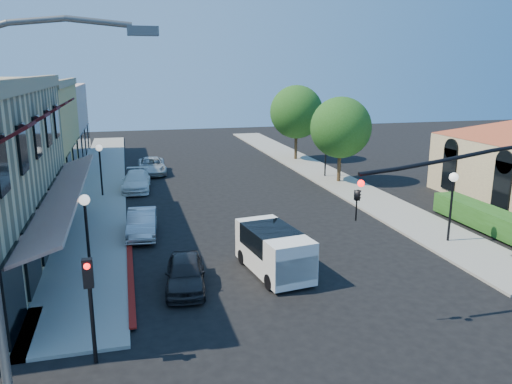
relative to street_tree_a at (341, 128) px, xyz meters
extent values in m
plane|color=black|center=(-8.80, -22.00, -4.19)|extent=(120.00, 120.00, 0.00)
cube|color=gray|center=(-17.55, 5.00, -4.13)|extent=(3.50, 50.00, 0.12)
cube|color=gray|center=(-0.05, 5.00, -4.13)|extent=(3.50, 50.00, 0.12)
cube|color=maroon|center=(-15.70, -14.00, -4.19)|extent=(0.25, 10.00, 0.06)
cube|color=tan|center=(-19.45, -11.00, 3.61)|extent=(0.50, 18.20, 0.60)
cube|color=#561416|center=(-18.40, -11.00, -1.14)|extent=(1.75, 17.00, 0.67)
cube|color=#410D10|center=(-18.75, -18.00, 2.36)|extent=(1.02, 1.50, 0.60)
cube|color=#410D10|center=(-18.75, -14.60, 2.36)|extent=(1.02, 1.50, 0.60)
cube|color=#410D10|center=(-18.75, -11.20, 2.36)|extent=(1.02, 1.50, 0.60)
cube|color=#410D10|center=(-18.75, -7.80, 2.36)|extent=(1.02, 1.50, 0.60)
cube|color=#410D10|center=(-18.75, -4.40, 2.36)|extent=(1.02, 1.50, 0.60)
cube|color=black|center=(-19.25, -18.50, -2.59)|extent=(0.12, 2.60, 2.60)
cube|color=black|center=(-19.25, -15.10, -2.59)|extent=(0.12, 2.60, 2.60)
cube|color=black|center=(-19.25, -11.70, -2.59)|extent=(0.12, 2.60, 2.60)
cube|color=black|center=(-19.25, -8.30, -2.59)|extent=(0.12, 2.60, 2.60)
cube|color=black|center=(-19.25, -4.90, -2.59)|extent=(0.12, 2.60, 2.60)
cube|color=beige|center=(-24.30, 16.00, -0.69)|extent=(10.00, 12.00, 7.00)
cube|color=black|center=(5.65, -10.50, -2.39)|extent=(0.12, 1.40, 2.80)
cube|color=black|center=(5.65, -5.50, -2.39)|extent=(0.12, 1.40, 2.80)
cube|color=#225117|center=(2.90, -13.00, -4.19)|extent=(1.40, 8.00, 1.10)
cylinder|color=#3A2717|center=(0.00, 0.00, -3.14)|extent=(0.28, 0.28, 2.10)
sphere|color=#225117|center=(0.00, 0.00, 0.01)|extent=(4.56, 4.56, 4.56)
cylinder|color=#3A2717|center=(0.00, 10.00, -3.06)|extent=(0.28, 0.28, 2.27)
sphere|color=#225117|center=(0.00, 10.00, 0.36)|extent=(4.94, 4.94, 4.94)
cylinder|color=black|center=(-4.70, -20.50, 1.41)|extent=(7.80, 0.14, 0.14)
imported|color=black|center=(-8.60, -20.50, 0.51)|extent=(0.20, 0.16, 1.00)
sphere|color=#FF0C0C|center=(-8.60, -20.68, 0.81)|extent=(0.22, 0.22, 0.22)
cylinder|color=black|center=(-16.80, -20.50, -2.69)|extent=(0.12, 0.12, 3.00)
cube|color=black|center=(-16.80, -20.65, -1.29)|extent=(0.28, 0.22, 0.85)
sphere|color=#FF0C0C|center=(-16.80, -20.77, -1.04)|extent=(0.18, 0.18, 0.18)
cylinder|color=#595B5E|center=(-16.80, -24.00, 5.06)|extent=(3.00, 0.12, 0.12)
cube|color=#595B5E|center=(-15.10, -24.00, 4.96)|extent=(0.60, 0.25, 0.18)
cylinder|color=black|center=(-17.30, -14.00, -2.59)|extent=(0.12, 0.12, 3.20)
sphere|color=white|center=(-17.30, -14.00, -0.84)|extent=(0.44, 0.44, 0.44)
cylinder|color=black|center=(-17.30, 0.00, -2.59)|extent=(0.12, 0.12, 3.20)
sphere|color=white|center=(-17.30, 0.00, -0.84)|extent=(0.44, 0.44, 0.44)
cylinder|color=black|center=(-0.30, -14.00, -2.59)|extent=(0.12, 0.12, 3.20)
sphere|color=white|center=(-0.30, -14.00, -0.84)|extent=(0.44, 0.44, 0.44)
cylinder|color=black|center=(-0.30, 2.00, -2.59)|extent=(0.12, 0.12, 3.20)
sphere|color=white|center=(-0.30, 2.00, -0.84)|extent=(0.44, 0.44, 0.44)
cube|color=white|center=(-9.80, -15.42, -3.17)|extent=(2.44, 4.52, 1.76)
cube|color=white|center=(-9.54, -17.26, -3.27)|extent=(1.87, 0.83, 0.98)
cube|color=black|center=(-9.59, -16.92, -2.78)|extent=(1.66, 0.33, 0.88)
cube|color=black|center=(-9.84, -15.13, -2.73)|extent=(2.21, 2.78, 0.88)
cylinder|color=black|center=(-10.42, -16.99, -3.87)|extent=(0.33, 0.67, 0.65)
cylinder|color=black|center=(-10.83, -14.08, -3.87)|extent=(0.33, 0.67, 0.65)
cylinder|color=black|center=(-8.77, -16.76, -3.87)|extent=(0.33, 0.67, 0.65)
cylinder|color=black|center=(-9.18, -13.85, -3.87)|extent=(0.33, 0.67, 0.65)
imported|color=black|center=(-13.60, -16.00, -3.55)|extent=(1.96, 3.93, 1.28)
imported|color=silver|center=(-15.00, -9.00, -3.52)|extent=(1.74, 4.19, 1.35)
imported|color=white|center=(-15.00, 1.35, -3.52)|extent=(2.24, 4.76, 1.34)
imported|color=#B8BBBD|center=(-13.60, 6.98, -3.53)|extent=(2.28, 4.81, 1.32)
camera|label=1|loc=(-15.55, -34.36, 4.24)|focal=35.00mm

